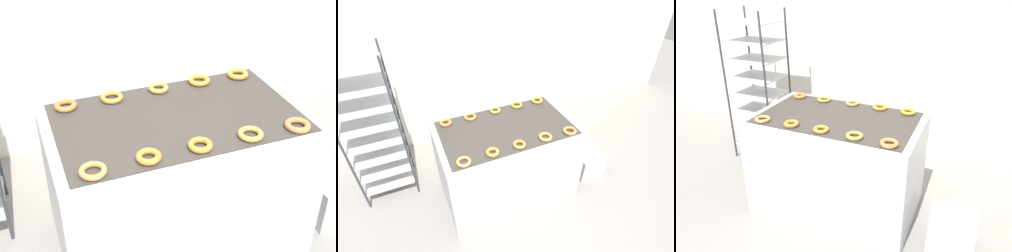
{
  "view_description": "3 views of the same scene",
  "coord_description": "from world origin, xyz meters",
  "views": [
    {
      "loc": [
        -0.87,
        -1.43,
        2.43
      ],
      "look_at": [
        0.0,
        0.87,
        0.83
      ],
      "focal_mm": 50.0,
      "sensor_mm": 36.0,
      "label": 1
    },
    {
      "loc": [
        -0.92,
        -1.38,
        2.72
      ],
      "look_at": [
        0.0,
        0.72,
        1.0
      ],
      "focal_mm": 28.0,
      "sensor_mm": 36.0,
      "label": 2
    },
    {
      "loc": [
        1.15,
        -1.8,
        2.16
      ],
      "look_at": [
        0.0,
        0.87,
        0.83
      ],
      "focal_mm": 35.0,
      "sensor_mm": 36.0,
      "label": 3
    }
  ],
  "objects": [
    {
      "name": "donut_near_leftmost",
      "position": [
        -0.58,
        0.38,
        1.0
      ],
      "size": [
        0.14,
        0.14,
        0.03
      ],
      "primitive_type": "torus",
      "color": "#BB7E41",
      "rests_on": "fryer_machine"
    },
    {
      "name": "donut_far_left",
      "position": [
        -0.3,
        1.06,
        1.0
      ],
      "size": [
        0.14,
        0.14,
        0.03
      ],
      "primitive_type": "torus",
      "color": "#B07A32",
      "rests_on": "fryer_machine"
    },
    {
      "name": "fryer_machine",
      "position": [
        0.0,
        0.72,
        0.49
      ],
      "size": [
        1.54,
        0.95,
        0.98
      ],
      "color": "#B7BABF",
      "rests_on": "ground_plane"
    },
    {
      "name": "donut_far_right",
      "position": [
        0.3,
        1.07,
        1.0
      ],
      "size": [
        0.14,
        0.14,
        0.03
      ],
      "primitive_type": "torus",
      "color": "#B57E2C",
      "rests_on": "fryer_machine"
    },
    {
      "name": "glaze_bin",
      "position": [
        1.14,
        0.56,
        0.17
      ],
      "size": [
        0.37,
        0.36,
        0.34
      ],
      "color": "#B7BABF",
      "rests_on": "ground_plane"
    },
    {
      "name": "wall_back",
      "position": [
        0.0,
        2.12,
        1.4
      ],
      "size": [
        8.0,
        0.05,
        2.8
      ],
      "color": "silver",
      "rests_on": "ground_plane"
    },
    {
      "name": "baking_rack_cart",
      "position": [
        -1.36,
        1.36,
        0.94
      ],
      "size": [
        0.6,
        0.52,
        1.84
      ],
      "color": "#33383D",
      "rests_on": "ground_plane"
    },
    {
      "name": "ground_plane",
      "position": [
        0.0,
        0.0,
        0.0
      ],
      "size": [
        14.0,
        14.0,
        0.0
      ],
      "primitive_type": "plane",
      "color": "gray"
    },
    {
      "name": "donut_near_left",
      "position": [
        -0.29,
        0.39,
        1.0
      ],
      "size": [
        0.13,
        0.13,
        0.04
      ],
      "primitive_type": "torus",
      "color": "#AD782F",
      "rests_on": "fryer_machine"
    },
    {
      "name": "donut_far_rightmost",
      "position": [
        0.58,
        1.06,
        1.0
      ],
      "size": [
        0.14,
        0.14,
        0.04
      ],
      "primitive_type": "torus",
      "color": "#A57C2C",
      "rests_on": "fryer_machine"
    },
    {
      "name": "donut_near_right",
      "position": [
        0.3,
        0.39,
        1.0
      ],
      "size": [
        0.14,
        0.14,
        0.03
      ],
      "primitive_type": "torus",
      "color": "#A8813A",
      "rests_on": "fryer_machine"
    },
    {
      "name": "donut_near_rightmost",
      "position": [
        0.59,
        0.37,
        1.0
      ],
      "size": [
        0.15,
        0.15,
        0.03
      ],
      "primitive_type": "torus",
      "color": "#AE6E3B",
      "rests_on": "fryer_machine"
    },
    {
      "name": "donut_far_center",
      "position": [
        0.01,
        1.07,
        1.0
      ],
      "size": [
        0.13,
        0.13,
        0.03
      ],
      "primitive_type": "torus",
      "color": "#A5813A",
      "rests_on": "fryer_machine"
    },
    {
      "name": "donut_near_center",
      "position": [
        -0.0,
        0.39,
        1.0
      ],
      "size": [
        0.13,
        0.13,
        0.03
      ],
      "primitive_type": "torus",
      "color": "#B2772D",
      "rests_on": "fryer_machine"
    },
    {
      "name": "donut_far_leftmost",
      "position": [
        -0.59,
        1.05,
        1.0
      ],
      "size": [
        0.14,
        0.14,
        0.04
      ],
      "primitive_type": "torus",
      "color": "#AD6B30",
      "rests_on": "fryer_machine"
    }
  ]
}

